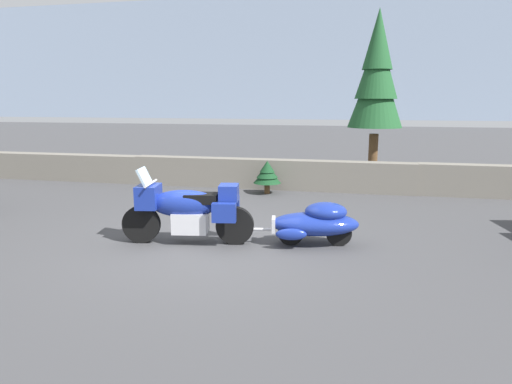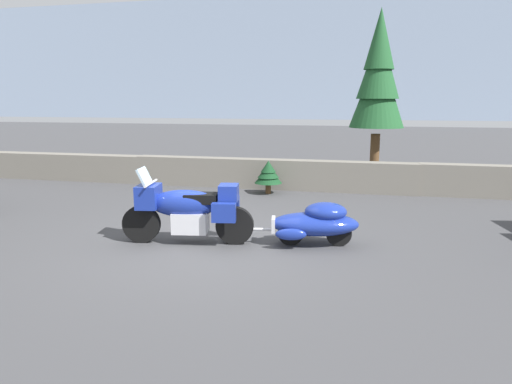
{
  "view_description": "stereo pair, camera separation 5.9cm",
  "coord_description": "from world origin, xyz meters",
  "views": [
    {
      "loc": [
        2.52,
        -7.31,
        2.46
      ],
      "look_at": [
        0.71,
        0.68,
        0.85
      ],
      "focal_mm": 32.69,
      "sensor_mm": 36.0,
      "label": 1
    },
    {
      "loc": [
        2.57,
        -7.29,
        2.46
      ],
      "look_at": [
        0.71,
        0.68,
        0.85
      ],
      "focal_mm": 32.69,
      "sensor_mm": 36.0,
      "label": 2
    }
  ],
  "objects": [
    {
      "name": "touring_motorcycle",
      "position": [
        -0.38,
        0.1,
        0.62
      ],
      "size": [
        2.3,
        0.97,
        1.33
      ],
      "color": "black",
      "rests_on": "ground"
    },
    {
      "name": "ground_plane",
      "position": [
        0.0,
        0.0,
        0.0
      ],
      "size": [
        80.0,
        80.0,
        0.0
      ],
      "primitive_type": "plane",
      "color": "#424244"
    },
    {
      "name": "distant_ridgeline",
      "position": [
        0.0,
        95.53,
        8.0
      ],
      "size": [
        240.0,
        80.0,
        16.0
      ],
      "primitive_type": "cube",
      "color": "#8C9EB7",
      "rests_on": "ground"
    },
    {
      "name": "pine_tree_tall",
      "position": [
        2.88,
        7.27,
        3.2
      ],
      "size": [
        1.61,
        1.61,
        5.11
      ],
      "color": "brown",
      "rests_on": "ground"
    },
    {
      "name": "car_shaped_trailer",
      "position": [
        1.81,
        0.47,
        0.41
      ],
      "size": [
        2.23,
        0.96,
        0.76
      ],
      "color": "black",
      "rests_on": "ground"
    },
    {
      "name": "pine_sapling_near",
      "position": [
        0.09,
        4.76,
        0.55
      ],
      "size": [
        0.74,
        0.74,
        0.89
      ],
      "color": "brown",
      "rests_on": "ground"
    },
    {
      "name": "stone_guard_wall",
      "position": [
        -0.2,
        5.52,
        0.42
      ],
      "size": [
        24.0,
        0.53,
        0.84
      ],
      "color": "slate",
      "rests_on": "ground"
    }
  ]
}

